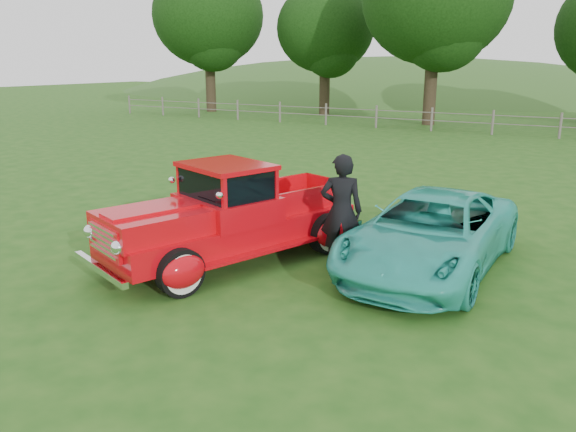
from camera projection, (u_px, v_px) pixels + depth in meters
The scene contains 8 objects.
ground at pixel (239, 286), 8.98m from camera, with size 140.00×140.00×0.00m, color #1E4D14.
distant_hills at pixel (511, 136), 62.10m from camera, with size 116.00×60.00×18.00m.
fence_line at pixel (493, 122), 27.31m from camera, with size 48.00×0.12×1.20m.
tree_far_west at pixel (208, 16), 38.55m from camera, with size 7.60×7.60×9.93m.
tree_mid_west at pixel (326, 28), 36.70m from camera, with size 6.40×6.40×8.46m.
red_pickup at pixel (231, 218), 9.96m from camera, with size 3.43×5.28×1.78m.
teal_sedan at pixel (431, 233), 9.56m from camera, with size 2.17×4.70×1.30m, color #2CB3A2.
man at pixel (341, 211), 9.62m from camera, with size 0.73×0.48×1.99m, color black.
Camera 1 is at (4.78, -6.90, 3.48)m, focal length 35.00 mm.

